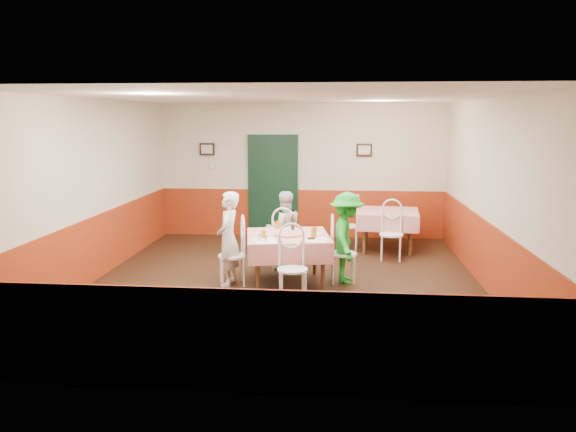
# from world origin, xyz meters

# --- Properties ---
(floor) EXTENTS (7.00, 7.00, 0.00)m
(floor) POSITION_xyz_m (0.00, 0.00, 0.00)
(floor) COLOR black
(floor) RESTS_ON ground
(ceiling) EXTENTS (7.00, 7.00, 0.00)m
(ceiling) POSITION_xyz_m (0.00, 0.00, 2.80)
(ceiling) COLOR white
(ceiling) RESTS_ON back_wall
(back_wall) EXTENTS (6.00, 0.10, 2.80)m
(back_wall) POSITION_xyz_m (0.00, 3.50, 1.40)
(back_wall) COLOR beige
(back_wall) RESTS_ON ground
(front_wall) EXTENTS (6.00, 0.10, 2.80)m
(front_wall) POSITION_xyz_m (0.00, -3.50, 1.40)
(front_wall) COLOR beige
(front_wall) RESTS_ON ground
(left_wall) EXTENTS (0.10, 7.00, 2.80)m
(left_wall) POSITION_xyz_m (-3.00, 0.00, 1.40)
(left_wall) COLOR beige
(left_wall) RESTS_ON ground
(right_wall) EXTENTS (0.10, 7.00, 2.80)m
(right_wall) POSITION_xyz_m (3.00, 0.00, 1.40)
(right_wall) COLOR beige
(right_wall) RESTS_ON ground
(wainscot_back) EXTENTS (6.00, 0.03, 1.00)m
(wainscot_back) POSITION_xyz_m (0.00, 3.48, 0.50)
(wainscot_back) COLOR maroon
(wainscot_back) RESTS_ON ground
(wainscot_front) EXTENTS (6.00, 0.03, 1.00)m
(wainscot_front) POSITION_xyz_m (0.00, -3.48, 0.50)
(wainscot_front) COLOR maroon
(wainscot_front) RESTS_ON ground
(wainscot_left) EXTENTS (0.03, 7.00, 1.00)m
(wainscot_left) POSITION_xyz_m (-2.98, 0.00, 0.50)
(wainscot_left) COLOR maroon
(wainscot_left) RESTS_ON ground
(wainscot_right) EXTENTS (0.03, 7.00, 1.00)m
(wainscot_right) POSITION_xyz_m (2.98, 0.00, 0.50)
(wainscot_right) COLOR maroon
(wainscot_right) RESTS_ON ground
(door) EXTENTS (0.96, 0.06, 2.10)m
(door) POSITION_xyz_m (-0.60, 3.45, 1.05)
(door) COLOR black
(door) RESTS_ON ground
(picture_left) EXTENTS (0.32, 0.03, 0.26)m
(picture_left) POSITION_xyz_m (-2.00, 3.45, 1.85)
(picture_left) COLOR black
(picture_left) RESTS_ON back_wall
(picture_right) EXTENTS (0.32, 0.03, 0.26)m
(picture_right) POSITION_xyz_m (1.30, 3.45, 1.85)
(picture_right) COLOR black
(picture_right) RESTS_ON back_wall
(thermostat) EXTENTS (0.10, 0.03, 0.10)m
(thermostat) POSITION_xyz_m (-1.90, 3.45, 1.50)
(thermostat) COLOR white
(thermostat) RESTS_ON back_wall
(main_table) EXTENTS (1.41, 1.41, 0.77)m
(main_table) POSITION_xyz_m (0.04, 0.01, 0.38)
(main_table) COLOR red
(main_table) RESTS_ON ground
(second_table) EXTENTS (1.22, 1.22, 0.77)m
(second_table) POSITION_xyz_m (1.74, 2.40, 0.38)
(second_table) COLOR red
(second_table) RESTS_ON ground
(chair_left) EXTENTS (0.52, 0.52, 0.90)m
(chair_left) POSITION_xyz_m (-0.80, -0.13, 0.45)
(chair_left) COLOR white
(chair_left) RESTS_ON ground
(chair_right) EXTENTS (0.45, 0.45, 0.90)m
(chair_right) POSITION_xyz_m (0.88, 0.15, 0.45)
(chair_right) COLOR white
(chair_right) RESTS_ON ground
(chair_far) EXTENTS (0.43, 0.43, 0.90)m
(chair_far) POSITION_xyz_m (-0.10, 0.85, 0.45)
(chair_far) COLOR white
(chair_far) RESTS_ON ground
(chair_near) EXTENTS (0.49, 0.49, 0.90)m
(chair_near) POSITION_xyz_m (0.18, -0.83, 0.45)
(chair_near) COLOR white
(chair_near) RESTS_ON ground
(chair_second_a) EXTENTS (0.46, 0.46, 0.90)m
(chair_second_a) POSITION_xyz_m (0.99, 2.40, 0.45)
(chair_second_a) COLOR white
(chair_second_a) RESTS_ON ground
(chair_second_b) EXTENTS (0.46, 0.46, 0.90)m
(chair_second_b) POSITION_xyz_m (1.74, 1.65, 0.45)
(chair_second_b) COLOR white
(chair_second_b) RESTS_ON ground
(pizza) EXTENTS (0.46, 0.46, 0.03)m
(pizza) POSITION_xyz_m (0.05, -0.04, 0.77)
(pizza) COLOR #B74723
(pizza) RESTS_ON main_table
(plate_left) EXTENTS (0.29, 0.29, 0.01)m
(plate_left) POSITION_xyz_m (-0.35, -0.06, 0.77)
(plate_left) COLOR white
(plate_left) RESTS_ON main_table
(plate_right) EXTENTS (0.29, 0.29, 0.01)m
(plate_right) POSITION_xyz_m (0.46, 0.06, 0.77)
(plate_right) COLOR white
(plate_right) RESTS_ON main_table
(plate_far) EXTENTS (0.29, 0.29, 0.01)m
(plate_far) POSITION_xyz_m (-0.04, 0.41, 0.77)
(plate_far) COLOR white
(plate_far) RESTS_ON main_table
(glass_a) EXTENTS (0.08, 0.08, 0.13)m
(glass_a) POSITION_xyz_m (-0.29, -0.28, 0.82)
(glass_a) COLOR #BF7219
(glass_a) RESTS_ON main_table
(glass_b) EXTENTS (0.10, 0.10, 0.15)m
(glass_b) POSITION_xyz_m (0.44, -0.13, 0.84)
(glass_b) COLOR #BF7219
(glass_b) RESTS_ON main_table
(glass_c) EXTENTS (0.08, 0.08, 0.13)m
(glass_c) POSITION_xyz_m (-0.15, 0.41, 0.83)
(glass_c) COLOR #BF7219
(glass_c) RESTS_ON main_table
(beer_bottle) EXTENTS (0.07, 0.07, 0.22)m
(beer_bottle) POSITION_xyz_m (0.08, 0.40, 0.87)
(beer_bottle) COLOR #381C0A
(beer_bottle) RESTS_ON main_table
(shaker_a) EXTENTS (0.04, 0.04, 0.09)m
(shaker_a) POSITION_xyz_m (-0.33, -0.46, 0.81)
(shaker_a) COLOR silver
(shaker_a) RESTS_ON main_table
(shaker_b) EXTENTS (0.04, 0.04, 0.09)m
(shaker_b) POSITION_xyz_m (-0.23, -0.52, 0.81)
(shaker_b) COLOR silver
(shaker_b) RESTS_ON main_table
(shaker_c) EXTENTS (0.04, 0.04, 0.09)m
(shaker_c) POSITION_xyz_m (-0.34, -0.43, 0.81)
(shaker_c) COLOR #B23319
(shaker_c) RESTS_ON main_table
(menu_left) EXTENTS (0.41, 0.47, 0.00)m
(menu_left) POSITION_xyz_m (-0.25, -0.45, 0.76)
(menu_left) COLOR white
(menu_left) RESTS_ON main_table
(menu_right) EXTENTS (0.32, 0.41, 0.00)m
(menu_right) POSITION_xyz_m (0.48, -0.27, 0.76)
(menu_right) COLOR white
(menu_right) RESTS_ON main_table
(wallet) EXTENTS (0.12, 0.11, 0.02)m
(wallet) POSITION_xyz_m (0.41, -0.25, 0.77)
(wallet) COLOR black
(wallet) RESTS_ON main_table
(diner_left) EXTENTS (0.37, 0.54, 1.43)m
(diner_left) POSITION_xyz_m (-0.85, -0.14, 0.71)
(diner_left) COLOR gray
(diner_left) RESTS_ON ground
(diner_far) EXTENTS (0.77, 0.69, 1.31)m
(diner_far) POSITION_xyz_m (-0.11, 0.90, 0.65)
(diner_far) COLOR gray
(diner_far) RESTS_ON ground
(diner_right) EXTENTS (0.53, 0.91, 1.40)m
(diner_right) POSITION_xyz_m (0.93, 0.16, 0.70)
(diner_right) COLOR gray
(diner_right) RESTS_ON ground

